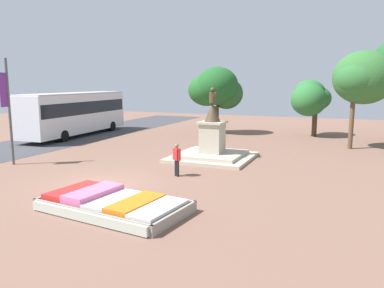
% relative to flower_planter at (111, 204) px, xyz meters
% --- Properties ---
extents(ground_plane, '(73.58, 73.58, 0.00)m').
position_rel_flower_planter_xyz_m(ground_plane, '(-2.40, 2.75, -0.25)').
color(ground_plane, brown).
extents(flower_planter, '(5.47, 3.34, 0.63)m').
position_rel_flower_planter_xyz_m(flower_planter, '(0.00, 0.00, 0.00)').
color(flower_planter, '#38281C').
rests_on(flower_planter, ground_plane).
extents(statue_monument, '(4.61, 4.61, 4.20)m').
position_rel_flower_planter_xyz_m(statue_monument, '(0.21, 9.95, 0.53)').
color(statue_monument, '#B1A692').
rests_on(statue_monument, ground_plane).
extents(banner_pole, '(0.16, 0.71, 5.76)m').
position_rel_flower_planter_xyz_m(banner_pole, '(-9.39, 4.19, 2.81)').
color(banner_pole, '#4C5156').
rests_on(banner_pole, ground_plane).
extents(city_bus, '(3.22, 11.63, 3.62)m').
position_rel_flower_planter_xyz_m(city_bus, '(-13.70, 14.66, 1.83)').
color(city_bus, silver).
rests_on(city_bus, ground_plane).
extents(pedestrian_near_planter, '(0.48, 0.40, 1.59)m').
position_rel_flower_planter_xyz_m(pedestrian_near_planter, '(0.05, 5.36, 0.66)').
color(pedestrian_near_planter, black).
rests_on(pedestrian_near_planter, ground_plane).
extents(park_tree_far_left, '(4.03, 3.50, 6.58)m').
position_rel_flower_planter_xyz_m(park_tree_far_left, '(8.23, 17.04, 4.53)').
color(park_tree_far_left, brown).
rests_on(park_tree_far_left, ground_plane).
extents(park_tree_behind_statue, '(4.63, 4.08, 5.84)m').
position_rel_flower_planter_xyz_m(park_tree_behind_statue, '(-3.32, 20.78, 3.65)').
color(park_tree_behind_statue, '#4C3823').
rests_on(park_tree_behind_statue, ground_plane).
extents(park_tree_street_side, '(3.14, 4.15, 4.70)m').
position_rel_flower_planter_xyz_m(park_tree_street_side, '(4.55, 22.19, 2.97)').
color(park_tree_street_side, '#4C3823').
rests_on(park_tree_street_side, ground_plane).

